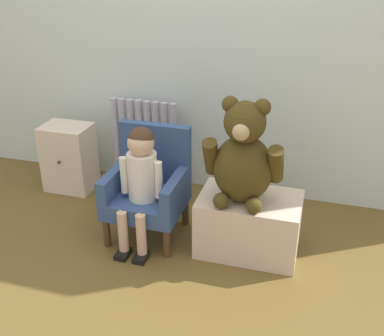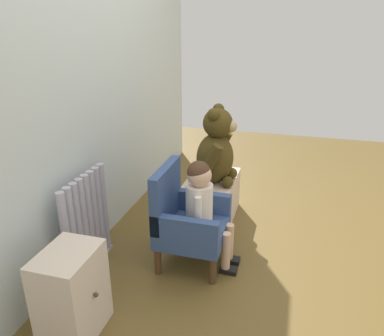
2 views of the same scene
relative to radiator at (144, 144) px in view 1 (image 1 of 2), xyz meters
name	(u,v)px [view 1 (image 1 of 2)]	position (x,y,z in m)	size (l,w,h in m)	color
ground_plane	(140,296)	(0.41, -1.15, -0.32)	(6.00, 6.00, 0.00)	brown
back_wall	(207,15)	(0.41, 0.12, 0.88)	(3.80, 0.05, 2.40)	silver
radiator	(144,144)	(0.00, 0.00, 0.00)	(0.50, 0.05, 0.64)	#ADA9BC
small_dresser	(69,157)	(-0.49, -0.20, -0.08)	(0.33, 0.27, 0.47)	beige
child_armchair	(149,186)	(0.25, -0.56, -0.01)	(0.43, 0.42, 0.66)	#324B7B
child_figure	(141,171)	(0.25, -0.68, 0.15)	(0.25, 0.35, 0.71)	silver
low_bench	(249,224)	(0.86, -0.59, -0.15)	(0.57, 0.37, 0.34)	beige
large_teddy_bear	(243,158)	(0.82, -0.63, 0.28)	(0.43, 0.30, 0.59)	#433614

